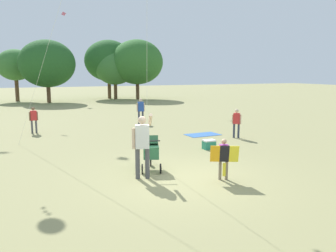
{
  "coord_description": "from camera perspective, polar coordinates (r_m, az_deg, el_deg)",
  "views": [
    {
      "loc": [
        -3.82,
        -8.13,
        2.86
      ],
      "look_at": [
        0.07,
        0.94,
        1.3
      ],
      "focal_mm": 36.91,
      "sensor_mm": 36.0,
      "label": 1
    }
  ],
  "objects": [
    {
      "name": "person_couple_left",
      "position": [
        15.23,
        11.25,
        0.82
      ],
      "size": [
        0.33,
        0.3,
        1.27
      ],
      "color": "#33384C",
      "rests_on": "ground"
    },
    {
      "name": "person_sitting_far",
      "position": [
        17.29,
        -21.31,
        1.28
      ],
      "size": [
        0.39,
        0.21,
        1.24
      ],
      "color": "#4C4C51",
      "rests_on": "ground"
    },
    {
      "name": "cooler_box",
      "position": [
        12.96,
        6.78,
        -3.04
      ],
      "size": [
        0.45,
        0.33,
        0.35
      ],
      "color": "#288466",
      "rests_on": "ground"
    },
    {
      "name": "treeline_distant",
      "position": [
        35.5,
        -24.52,
        9.85
      ],
      "size": [
        32.1,
        7.14,
        6.84
      ],
      "color": "brown",
      "rests_on": "ground"
    },
    {
      "name": "child_with_butterfly_kite",
      "position": [
        9.25,
        9.2,
        -4.85
      ],
      "size": [
        0.73,
        0.52,
        1.11
      ],
      "color": "#7F705B",
      "rests_on": "ground"
    },
    {
      "name": "ground_plane",
      "position": [
        9.43,
        1.89,
        -8.68
      ],
      "size": [
        120.0,
        120.0,
        0.0
      ],
      "primitive_type": "plane",
      "color": "#938E5B"
    },
    {
      "name": "picnic_blanket",
      "position": [
        15.86,
        5.74,
        -1.43
      ],
      "size": [
        1.58,
        1.01,
        0.02
      ],
      "primitive_type": "cube",
      "rotation": [
        0.0,
        0.0,
        0.06
      ],
      "color": "#3366B2",
      "rests_on": "ground"
    },
    {
      "name": "person_adult_flyer",
      "position": [
        9.22,
        -4.28,
        -2.51
      ],
      "size": [
        0.64,
        0.51,
        1.78
      ],
      "color": "#4C4C51",
      "rests_on": "ground"
    },
    {
      "name": "stroller",
      "position": [
        10.12,
        -2.84,
        -3.89
      ],
      "size": [
        0.75,
        1.12,
        1.03
      ],
      "color": "black",
      "rests_on": "ground"
    },
    {
      "name": "person_red_shirt",
      "position": [
        19.09,
        -4.52,
        2.85
      ],
      "size": [
        0.45,
        0.22,
        1.41
      ],
      "color": "#33384C",
      "rests_on": "ground"
    }
  ]
}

